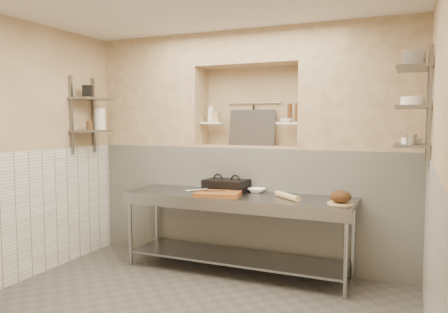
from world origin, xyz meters
The scene contains 46 objects.
wall_left centered at (-2.05, 0.00, 1.40)m, with size 0.10×3.90×2.80m, color #C9B088.
wall_right centered at (2.05, 0.00, 1.40)m, with size 0.10×3.90×2.80m, color #C9B088.
wall_back centered at (0.00, 2.00, 1.40)m, with size 4.00×0.10×2.80m, color #C9B088.
backwall_lower centered at (0.00, 1.75, 0.70)m, with size 4.00×0.40×1.40m, color white.
alcove_sill centered at (0.00, 1.75, 1.41)m, with size 1.30×0.40×0.02m, color #C9B088.
backwall_pillar_left centered at (-1.33, 1.75, 2.10)m, with size 1.35×0.40×1.40m, color #C9B088.
backwall_pillar_right centered at (1.33, 1.75, 2.10)m, with size 1.35×0.40×1.40m, color #C9B088.
backwall_header centered at (0.00, 1.75, 2.60)m, with size 1.30×0.40×0.40m, color #C9B088.
wainscot_left centered at (-1.99, 0.00, 0.70)m, with size 0.02×3.90×1.40m, color white.
wainscot_right centered at (1.99, 0.00, 0.70)m, with size 0.02×3.90×1.40m, color white.
alcove_shelf_left centered at (-0.50, 1.75, 1.70)m, with size 0.28×0.16×0.03m, color white.
alcove_shelf_right centered at (0.50, 1.75, 1.70)m, with size 0.28×0.16×0.03m, color white.
utensil_rail centered at (0.00, 1.92, 1.95)m, with size 0.02×0.02×0.70m, color gray.
hanging_steel centered at (0.00, 1.90, 1.78)m, with size 0.02×0.02×0.30m, color black.
splash_panel centered at (0.00, 1.85, 1.64)m, with size 0.60×0.02×0.45m, color #383330.
shelf_rail_left_a centered at (-1.98, 1.25, 1.80)m, with size 0.03×0.03×0.95m, color slate.
shelf_rail_left_b centered at (-1.98, 0.85, 1.80)m, with size 0.03×0.03×0.95m, color slate.
wall_shelf_left_lower centered at (-1.84, 1.05, 1.60)m, with size 0.30×0.50×0.03m, color slate.
wall_shelf_left_upper centered at (-1.84, 1.05, 2.00)m, with size 0.30×0.50×0.03m, color slate.
shelf_rail_right_a centered at (1.98, 1.25, 1.85)m, with size 0.03×0.03×1.05m, color slate.
shelf_rail_right_b centered at (1.98, 0.85, 1.85)m, with size 0.03×0.03×1.05m, color slate.
wall_shelf_right_lower centered at (1.84, 1.05, 1.50)m, with size 0.30×0.50×0.03m, color slate.
wall_shelf_right_mid centered at (1.84, 1.05, 1.85)m, with size 0.30×0.50×0.03m, color slate.
wall_shelf_right_upper centered at (1.84, 1.05, 2.20)m, with size 0.30×0.50×0.03m, color slate.
prep_table centered at (0.05, 1.18, 0.64)m, with size 2.60×0.70×0.90m.
panini_press centered at (-0.16, 1.40, 0.97)m, with size 0.52×0.39×0.13m.
cutting_board centered at (-0.10, 1.03, 0.92)m, with size 0.49×0.34×0.04m, color brown.
knife_blade centered at (-0.15, 1.05, 0.95)m, with size 0.24×0.03×0.01m, color gray.
tongs centered at (-0.34, 0.97, 0.96)m, with size 0.02×0.02×0.27m, color gray.
mixing_bowl centered at (0.21, 1.43, 0.92)m, with size 0.20×0.20×0.05m, color white.
rolling_pin centered at (0.65, 1.14, 0.93)m, with size 0.06×0.06×0.41m, color #D3B57D.
bread_board centered at (1.21, 1.07, 0.91)m, with size 0.26×0.26×0.01m, color #D3B57D.
bread_loaf centered at (1.21, 1.07, 0.98)m, with size 0.21×0.21×0.13m, color #4C2D19.
bottle_soap centered at (-0.53, 1.76, 1.83)m, with size 0.09×0.09×0.24m, color white.
jar_alcove centered at (-0.45, 1.76, 1.78)m, with size 0.09×0.09×0.13m, color #C9B088.
bowl_alcove centered at (0.47, 1.75, 1.73)m, with size 0.14×0.14×0.04m, color white.
condiment_a centered at (0.60, 1.73, 1.82)m, with size 0.06×0.06×0.22m, color #4F3019.
condiment_b centered at (0.49, 1.79, 1.82)m, with size 0.05×0.05×0.21m, color #4F3019.
condiment_c centered at (0.61, 1.79, 1.77)m, with size 0.07×0.07×0.12m, color white.
jug_left centered at (-1.84, 1.21, 1.75)m, with size 0.14×0.14×0.27m, color white.
jar_left centered at (-1.84, 1.00, 1.67)m, with size 0.07×0.07×0.11m, color #4F3019.
box_left_upper centered at (-1.84, 0.99, 2.09)m, with size 0.11×0.11×0.15m, color black.
bowl_right centered at (1.84, 1.12, 1.54)m, with size 0.18×0.18×0.06m, color white.
canister_right centered at (1.84, 0.95, 1.56)m, with size 0.09×0.09×0.09m, color gray.
bowl_right_mid centered at (1.84, 0.98, 1.90)m, with size 0.21×0.21×0.08m, color white.
basket_right centered at (1.84, 0.99, 2.28)m, with size 0.17×0.21×0.13m, color gray.
Camera 1 is at (1.84, -3.31, 1.72)m, focal length 35.00 mm.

